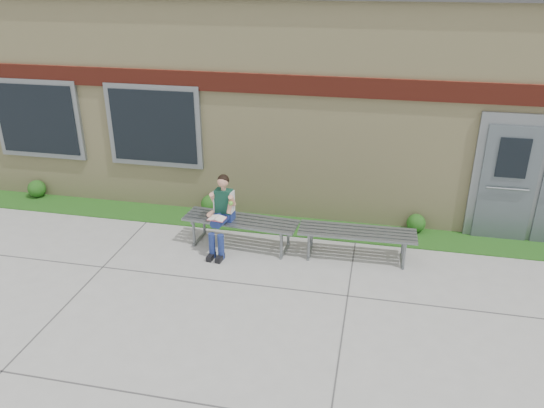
# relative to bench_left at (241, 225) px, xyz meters

# --- Properties ---
(ground) EXTENTS (80.00, 80.00, 0.00)m
(ground) POSITION_rel_bench_left_xyz_m (0.97, -1.69, -0.40)
(ground) COLOR #9E9E99
(ground) RESTS_ON ground
(grass_strip) EXTENTS (16.00, 0.80, 0.02)m
(grass_strip) POSITION_rel_bench_left_xyz_m (0.97, 0.91, -0.39)
(grass_strip) COLOR #244312
(grass_strip) RESTS_ON ground
(school_building) EXTENTS (16.20, 6.22, 4.20)m
(school_building) POSITION_rel_bench_left_xyz_m (0.96, 4.30, 1.70)
(school_building) COLOR beige
(school_building) RESTS_ON ground
(bench_left) EXTENTS (2.03, 0.72, 0.52)m
(bench_left) POSITION_rel_bench_left_xyz_m (0.00, 0.00, 0.00)
(bench_left) COLOR slate
(bench_left) RESTS_ON ground
(bench_right) EXTENTS (1.95, 0.58, 0.50)m
(bench_right) POSITION_rel_bench_left_xyz_m (2.00, 0.00, -0.01)
(bench_right) COLOR slate
(bench_right) RESTS_ON ground
(girl) EXTENTS (0.44, 0.77, 1.35)m
(girl) POSITION_rel_bench_left_xyz_m (-0.27, -0.20, 0.33)
(girl) COLOR navy
(girl) RESTS_ON ground
(shrub_west) EXTENTS (0.37, 0.37, 0.37)m
(shrub_west) POSITION_rel_bench_left_xyz_m (-4.79, 1.16, -0.20)
(shrub_west) COLOR #244312
(shrub_west) RESTS_ON grass_strip
(shrub_mid) EXTENTS (0.37, 0.37, 0.37)m
(shrub_mid) POSITION_rel_bench_left_xyz_m (-0.94, 1.16, -0.19)
(shrub_mid) COLOR #244312
(shrub_mid) RESTS_ON grass_strip
(shrub_east) EXTENTS (0.34, 0.34, 0.34)m
(shrub_east) POSITION_rel_bench_left_xyz_m (3.02, 1.16, -0.21)
(shrub_east) COLOR #244312
(shrub_east) RESTS_ON grass_strip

